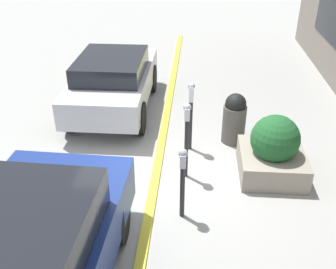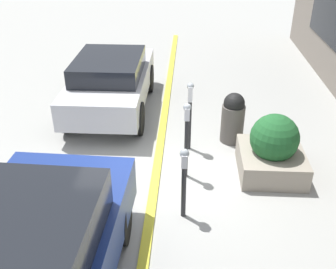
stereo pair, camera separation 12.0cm
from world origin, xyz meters
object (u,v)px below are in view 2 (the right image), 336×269
object	(u,v)px
parked_car_middle	(111,81)
trash_bin	(233,118)
parked_car_front	(27,260)
planter_box	(273,150)
parking_meter_second	(187,130)
parking_meter_middle	(190,108)
parking_meter_nearest	(184,174)

from	to	relation	value
parked_car_middle	trash_bin	xyz separation A→B (m)	(-1.35, -2.83, -0.21)
parked_car_front	planter_box	bearing A→B (deg)	-45.39
parking_meter_second	trash_bin	bearing A→B (deg)	-35.16
parking_meter_second	parking_meter_middle	size ratio (longest dim) A/B	1.01
planter_box	trash_bin	bearing A→B (deg)	28.72
planter_box	parked_car_front	world-z (taller)	parked_car_front
parking_meter_nearest	parking_meter_middle	size ratio (longest dim) A/B	0.86
parking_meter_nearest	planter_box	distance (m)	2.11
parking_meter_second	parking_meter_middle	xyz separation A→B (m)	(0.98, -0.05, -0.04)
parked_car_middle	planter_box	bearing A→B (deg)	-126.22
parking_meter_second	planter_box	distance (m)	1.68
parking_meter_nearest	parked_car_middle	xyz separation A→B (m)	(3.83, 1.84, -0.06)
parking_meter_middle	parked_car_front	bearing A→B (deg)	154.56
parking_meter_nearest	planter_box	bearing A→B (deg)	-50.86
parking_meter_second	trash_bin	distance (m)	1.72
trash_bin	parking_meter_second	bearing A→B (deg)	144.84
parking_meter_middle	trash_bin	world-z (taller)	parking_meter_middle
parking_meter_second	parked_car_front	size ratio (longest dim) A/B	0.39
parking_meter_nearest	trash_bin	bearing A→B (deg)	-21.61
parking_meter_second	parking_meter_middle	bearing A→B (deg)	-2.82
planter_box	trash_bin	size ratio (longest dim) A/B	1.15
parked_car_middle	parking_meter_middle	bearing A→B (deg)	-132.46
parking_meter_nearest	parking_meter_middle	xyz separation A→B (m)	(2.10, -0.07, 0.10)
parked_car_front	trash_bin	distance (m)	5.11
parked_car_front	parked_car_middle	world-z (taller)	parked_car_front
parking_meter_nearest	parked_car_front	distance (m)	2.55
parking_meter_nearest	parked_car_front	bearing A→B (deg)	135.32
planter_box	parking_meter_second	bearing A→B (deg)	97.29
parking_meter_second	planter_box	size ratio (longest dim) A/B	1.18
parking_meter_nearest	parked_car_middle	world-z (taller)	parked_car_middle
parking_meter_middle	trash_bin	distance (m)	1.06
parking_meter_second	parked_car_middle	size ratio (longest dim) A/B	0.39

